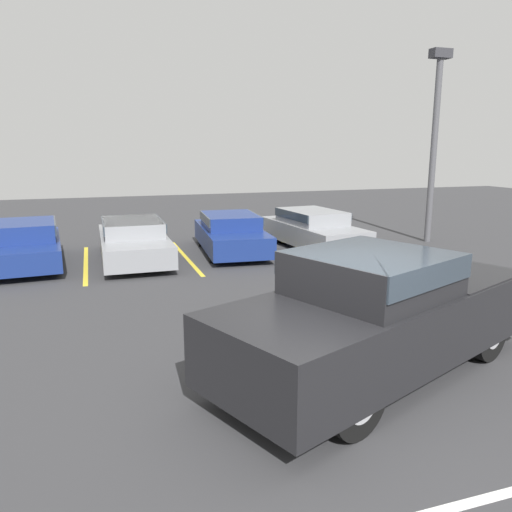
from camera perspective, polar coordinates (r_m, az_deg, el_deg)
ground_plane at (r=6.63m, az=9.79°, el=-17.29°), size 60.00×60.00×0.00m
stall_stripe_b at (r=15.07m, az=-18.87°, el=-0.83°), size 0.12×5.01×0.01m
stall_stripe_c at (r=15.29m, az=-8.04°, el=-0.10°), size 0.12×5.01×0.01m
stall_stripe_d at (r=16.03m, az=2.13°, el=0.59°), size 0.12×5.01×0.01m
stall_stripe_e at (r=17.23m, az=11.14°, el=1.19°), size 0.12×5.01×0.01m
pickup_truck at (r=7.50m, az=14.14°, el=-6.19°), size 5.82×3.95×1.84m
parked_sedan_a at (r=15.29m, az=-24.93°, el=1.40°), size 2.12×4.33×1.24m
parked_sedan_b at (r=15.08m, az=-13.86°, el=1.93°), size 1.84×4.72×1.18m
parked_sedan_c at (r=15.75m, az=-2.90°, el=2.74°), size 2.14×4.39×1.21m
parked_sedan_d at (r=16.55m, az=6.47°, el=3.21°), size 2.12×4.62×1.24m
light_post at (r=18.39m, az=19.76°, el=13.08°), size 0.70×0.36×6.41m
traffic_cone at (r=11.25m, az=25.94°, el=-4.29°), size 0.48×0.48×0.61m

